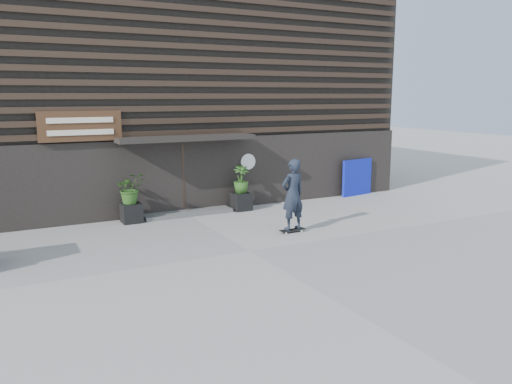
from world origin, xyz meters
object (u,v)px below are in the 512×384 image
skateboarder (293,195)px  blue_tarp (357,177)px  planter_pot_right (241,201)px  planter_pot_left (131,213)px

skateboarder → blue_tarp: bearing=35.0°
planter_pot_right → skateboarder: bearing=-89.9°
planter_pot_left → skateboarder: bearing=-41.4°
planter_pot_right → blue_tarp: 5.26m
blue_tarp → planter_pot_right: bearing=173.8°
planter_pot_left → skateboarder: (3.81, -3.36, 0.81)m
blue_tarp → skateboarder: 6.39m
planter_pot_left → blue_tarp: size_ratio=0.39×
skateboarder → planter_pot_right: bearing=90.1°
planter_pot_right → blue_tarp: bearing=3.3°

